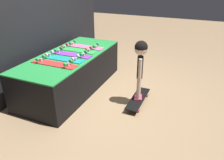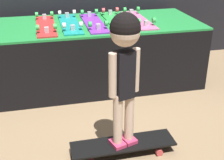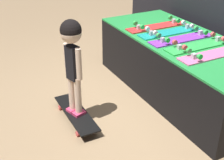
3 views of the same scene
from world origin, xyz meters
The scene contains 9 objects.
ground_plane centered at (0.00, 0.00, 0.00)m, with size 16.00×16.00×0.00m, color #9E7F5B.
display_rack centered at (0.00, 0.62, 0.33)m, with size 2.22×0.93×0.67m.
skateboard_red_on_rack centered at (-0.48, 0.59, 0.68)m, with size 0.19×0.78×0.09m.
skateboard_teal_on_rack centered at (-0.24, 0.61, 0.68)m, with size 0.19×0.78×0.09m.
skateboard_purple_on_rack centered at (0.00, 0.59, 0.68)m, with size 0.19×0.78×0.09m.
skateboard_green_on_rack centered at (0.24, 0.62, 0.68)m, with size 0.19×0.78×0.09m.
skateboard_pink_on_rack centered at (0.48, 0.60, 0.68)m, with size 0.19×0.78×0.09m.
skateboard_on_floor centered at (-0.02, -0.68, 0.08)m, with size 0.78×0.21×0.09m.
child centered at (-0.02, -0.68, 0.78)m, with size 0.23×0.20×0.98m.
Camera 2 is at (-0.53, -2.51, 1.51)m, focal length 50.00 mm.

